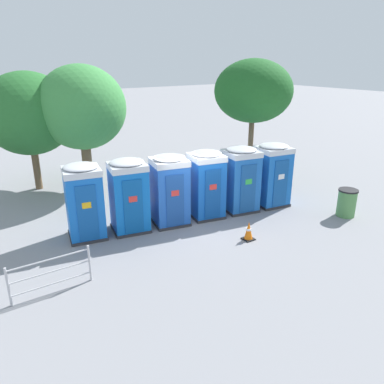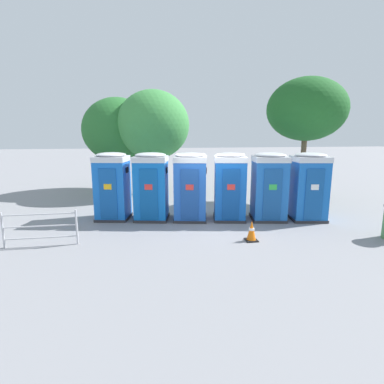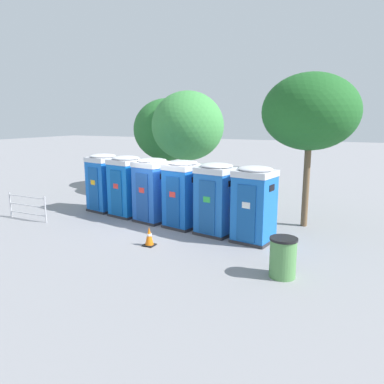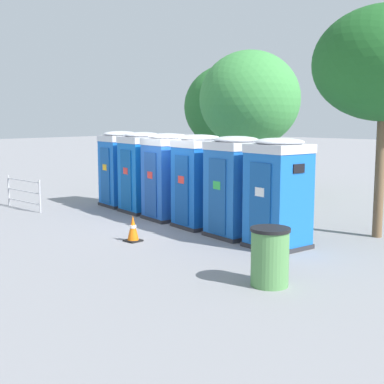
{
  "view_description": "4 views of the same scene",
  "coord_description": "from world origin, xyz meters",
  "px_view_note": "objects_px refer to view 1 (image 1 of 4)",
  "views": [
    {
      "loc": [
        -7.07,
        -10.53,
        5.69
      ],
      "look_at": [
        0.19,
        0.16,
        1.05
      ],
      "focal_mm": 35.0,
      "sensor_mm": 36.0,
      "label": 1
    },
    {
      "loc": [
        -2.48,
        -10.61,
        3.2
      ],
      "look_at": [
        -0.63,
        0.31,
        1.05
      ],
      "focal_mm": 28.0,
      "sensor_mm": 36.0,
      "label": 2
    },
    {
      "loc": [
        6.99,
        -12.18,
        4.04
      ],
      "look_at": [
        1.18,
        -0.03,
        1.4
      ],
      "focal_mm": 35.0,
      "sensor_mm": 36.0,
      "label": 3
    },
    {
      "loc": [
        10.47,
        -10.68,
        3.0
      ],
      "look_at": [
        0.43,
        0.11,
        0.93
      ],
      "focal_mm": 50.0,
      "sensor_mm": 36.0,
      "label": 4
    }
  ],
  "objects_px": {
    "portapotty_3": "(206,184)",
    "event_barrier": "(51,273)",
    "portapotty_5": "(272,174)",
    "trash_can": "(347,203)",
    "traffic_cone": "(249,231)",
    "street_tree_1": "(29,114)",
    "portapotty_2": "(170,190)",
    "portapotty_4": "(241,179)",
    "street_tree_0": "(253,91)",
    "street_tree_2": "(82,108)",
    "portapotty_0": "(84,201)",
    "portapotty_1": "(129,195)"
  },
  "relations": [
    {
      "from": "street_tree_0",
      "to": "portapotty_1",
      "type": "bearing_deg",
      "value": -166.93
    },
    {
      "from": "portapotty_1",
      "to": "portapotty_4",
      "type": "height_order",
      "value": "same"
    },
    {
      "from": "street_tree_0",
      "to": "street_tree_2",
      "type": "xyz_separation_m",
      "value": [
        -6.68,
        3.49,
        -0.62
      ]
    },
    {
      "from": "portapotty_1",
      "to": "street_tree_0",
      "type": "height_order",
      "value": "street_tree_0"
    },
    {
      "from": "portapotty_2",
      "to": "portapotty_3",
      "type": "relative_size",
      "value": 1.0
    },
    {
      "from": "street_tree_2",
      "to": "event_barrier",
      "type": "xyz_separation_m",
      "value": [
        -3.62,
        -7.42,
        -3.09
      ]
    },
    {
      "from": "portapotty_2",
      "to": "event_barrier",
      "type": "xyz_separation_m",
      "value": [
        -4.71,
        -2.0,
        -0.72
      ]
    },
    {
      "from": "portapotty_5",
      "to": "portapotty_0",
      "type": "bearing_deg",
      "value": 169.62
    },
    {
      "from": "street_tree_0",
      "to": "event_barrier",
      "type": "height_order",
      "value": "street_tree_0"
    },
    {
      "from": "portapotty_1",
      "to": "event_barrier",
      "type": "height_order",
      "value": "portapotty_1"
    },
    {
      "from": "street_tree_0",
      "to": "event_barrier",
      "type": "xyz_separation_m",
      "value": [
        -10.3,
        -3.93,
        -3.71
      ]
    },
    {
      "from": "trash_can",
      "to": "traffic_cone",
      "type": "xyz_separation_m",
      "value": [
        -4.41,
        0.59,
        -0.22
      ]
    },
    {
      "from": "portapotty_2",
      "to": "portapotty_4",
      "type": "height_order",
      "value": "same"
    },
    {
      "from": "portapotty_0",
      "to": "traffic_cone",
      "type": "distance_m",
      "value": 5.48
    },
    {
      "from": "portapotty_1",
      "to": "street_tree_1",
      "type": "height_order",
      "value": "street_tree_1"
    },
    {
      "from": "portapotty_5",
      "to": "street_tree_1",
      "type": "relative_size",
      "value": 0.49
    },
    {
      "from": "street_tree_0",
      "to": "trash_can",
      "type": "height_order",
      "value": "street_tree_0"
    },
    {
      "from": "portapotty_4",
      "to": "street_tree_0",
      "type": "distance_m",
      "value": 4.68
    },
    {
      "from": "portapotty_2",
      "to": "street_tree_1",
      "type": "distance_m",
      "value": 7.64
    },
    {
      "from": "traffic_cone",
      "to": "portapotty_2",
      "type": "bearing_deg",
      "value": 119.17
    },
    {
      "from": "portapotty_3",
      "to": "street_tree_1",
      "type": "relative_size",
      "value": 0.49
    },
    {
      "from": "portapotty_2",
      "to": "street_tree_0",
      "type": "xyz_separation_m",
      "value": [
        5.59,
        1.93,
        3.0
      ]
    },
    {
      "from": "portapotty_2",
      "to": "trash_can",
      "type": "xyz_separation_m",
      "value": [
        5.87,
        -3.2,
        -0.75
      ]
    },
    {
      "from": "portapotty_4",
      "to": "traffic_cone",
      "type": "distance_m",
      "value": 2.76
    },
    {
      "from": "portapotty_4",
      "to": "event_barrier",
      "type": "xyz_separation_m",
      "value": [
        -7.62,
        -1.53,
        -0.72
      ]
    },
    {
      "from": "portapotty_2",
      "to": "portapotty_4",
      "type": "relative_size",
      "value": 1.0
    },
    {
      "from": "street_tree_1",
      "to": "traffic_cone",
      "type": "xyz_separation_m",
      "value": [
        4.49,
        -9.28,
        -3.1
      ]
    },
    {
      "from": "trash_can",
      "to": "traffic_cone",
      "type": "height_order",
      "value": "trash_can"
    },
    {
      "from": "street_tree_1",
      "to": "trash_can",
      "type": "bearing_deg",
      "value": -47.97
    },
    {
      "from": "portapotty_5",
      "to": "portapotty_4",
      "type": "bearing_deg",
      "value": 170.19
    },
    {
      "from": "portapotty_2",
      "to": "traffic_cone",
      "type": "relative_size",
      "value": 3.97
    },
    {
      "from": "portapotty_2",
      "to": "street_tree_0",
      "type": "relative_size",
      "value": 0.45
    },
    {
      "from": "portapotty_3",
      "to": "event_barrier",
      "type": "distance_m",
      "value": 6.47
    },
    {
      "from": "portapotty_1",
      "to": "portapotty_5",
      "type": "xyz_separation_m",
      "value": [
        5.8,
        -1.02,
        -0.0
      ]
    },
    {
      "from": "portapotty_1",
      "to": "event_barrier",
      "type": "relative_size",
      "value": 1.23
    },
    {
      "from": "portapotty_3",
      "to": "street_tree_0",
      "type": "distance_m",
      "value": 5.53
    },
    {
      "from": "portapotty_1",
      "to": "traffic_cone",
      "type": "xyz_separation_m",
      "value": [
        2.9,
        -2.9,
        -0.97
      ]
    },
    {
      "from": "traffic_cone",
      "to": "event_barrier",
      "type": "height_order",
      "value": "event_barrier"
    },
    {
      "from": "street_tree_1",
      "to": "traffic_cone",
      "type": "relative_size",
      "value": 8.13
    },
    {
      "from": "portapotty_5",
      "to": "street_tree_0",
      "type": "relative_size",
      "value": 0.45
    },
    {
      "from": "portapotty_5",
      "to": "trash_can",
      "type": "bearing_deg",
      "value": -58.67
    },
    {
      "from": "street_tree_0",
      "to": "traffic_cone",
      "type": "xyz_separation_m",
      "value": [
        -4.14,
        -4.53,
        -3.97
      ]
    },
    {
      "from": "street_tree_2",
      "to": "trash_can",
      "type": "bearing_deg",
      "value": -51.07
    },
    {
      "from": "trash_can",
      "to": "portapotty_1",
      "type": "bearing_deg",
      "value": 154.47
    },
    {
      "from": "portapotty_5",
      "to": "traffic_cone",
      "type": "height_order",
      "value": "portapotty_5"
    },
    {
      "from": "portapotty_0",
      "to": "portapotty_4",
      "type": "bearing_deg",
      "value": -10.53
    },
    {
      "from": "portapotty_1",
      "to": "portapotty_4",
      "type": "relative_size",
      "value": 1.0
    },
    {
      "from": "street_tree_1",
      "to": "event_barrier",
      "type": "xyz_separation_m",
      "value": [
        -1.68,
        -8.68,
        -2.84
      ]
    },
    {
      "from": "portapotty_5",
      "to": "trash_can",
      "type": "relative_size",
      "value": 2.4
    },
    {
      "from": "portapotty_2",
      "to": "portapotty_3",
      "type": "bearing_deg",
      "value": -8.35
    }
  ]
}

